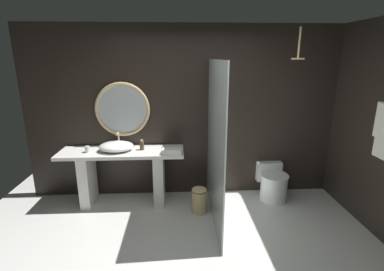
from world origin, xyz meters
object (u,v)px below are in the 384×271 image
object	(u,v)px
toilet	(272,183)
round_wall_mirror	(122,110)
waste_bin	(199,200)
tumbler_cup	(87,149)
rain_shower_head	(298,54)
soap_dispenser	(142,145)
folded_hand_towel	(172,151)
vessel_sink	(116,146)

from	to	relation	value
toilet	round_wall_mirror	bearing A→B (deg)	174.37
toilet	waste_bin	distance (m)	1.23
tumbler_cup	rain_shower_head	bearing A→B (deg)	-3.84
soap_dispenser	waste_bin	size ratio (longest dim) A/B	0.40
soap_dispenser	round_wall_mirror	world-z (taller)	round_wall_mirror
folded_hand_towel	toilet	bearing A→B (deg)	7.35
soap_dispenser	round_wall_mirror	xyz separation A→B (m)	(-0.29, 0.23, 0.49)
tumbler_cup	waste_bin	xyz separation A→B (m)	(1.57, -0.29, -0.68)
soap_dispenser	toilet	distance (m)	2.09
rain_shower_head	round_wall_mirror	bearing A→B (deg)	168.28
soap_dispenser	folded_hand_towel	distance (m)	0.48
soap_dispenser	waste_bin	bearing A→B (deg)	-24.08
folded_hand_towel	tumbler_cup	bearing A→B (deg)	174.19
round_wall_mirror	rain_shower_head	bearing A→B (deg)	-11.72
tumbler_cup	round_wall_mirror	bearing A→B (deg)	32.55
vessel_sink	folded_hand_towel	xyz separation A→B (m)	(0.80, -0.17, -0.03)
vessel_sink	round_wall_mirror	size ratio (longest dim) A/B	0.61
toilet	waste_bin	world-z (taller)	toilet
rain_shower_head	tumbler_cup	bearing A→B (deg)	176.16
rain_shower_head	soap_dispenser	bearing A→B (deg)	172.77
vessel_sink	waste_bin	world-z (taller)	vessel_sink
vessel_sink	rain_shower_head	xyz separation A→B (m)	(2.44, -0.24, 1.28)
folded_hand_towel	round_wall_mirror	bearing A→B (deg)	149.99
waste_bin	folded_hand_towel	xyz separation A→B (m)	(-0.37, 0.17, 0.67)
soap_dispenser	round_wall_mirror	bearing A→B (deg)	141.86
tumbler_cup	soap_dispenser	size ratio (longest dim) A/B	0.59
vessel_sink	soap_dispenser	xyz separation A→B (m)	(0.36, 0.02, 0.00)
round_wall_mirror	waste_bin	xyz separation A→B (m)	(1.10, -0.59, -1.19)
tumbler_cup	toilet	distance (m)	2.81
round_wall_mirror	toilet	size ratio (longest dim) A/B	1.38
waste_bin	folded_hand_towel	size ratio (longest dim) A/B	1.39
soap_dispenser	toilet	bearing A→B (deg)	0.10
round_wall_mirror	rain_shower_head	distance (m)	2.54
rain_shower_head	folded_hand_towel	xyz separation A→B (m)	(-1.64, 0.07, -1.31)
vessel_sink	tumbler_cup	xyz separation A→B (m)	(-0.40, -0.05, -0.02)
rain_shower_head	waste_bin	distance (m)	2.35
toilet	waste_bin	size ratio (longest dim) A/B	1.56
vessel_sink	toilet	distance (m)	2.43
tumbler_cup	toilet	xyz separation A→B (m)	(2.74, 0.08, -0.63)
tumbler_cup	soap_dispenser	bearing A→B (deg)	5.47
round_wall_mirror	folded_hand_towel	distance (m)	0.99
rain_shower_head	waste_bin	size ratio (longest dim) A/B	1.05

